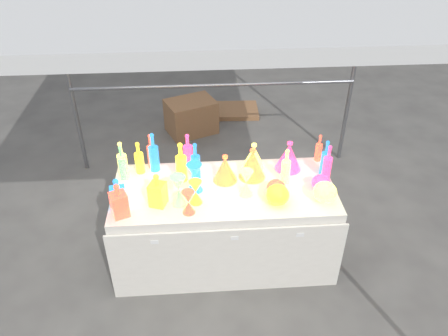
{
  "coord_description": "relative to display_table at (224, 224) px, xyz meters",
  "views": [
    {
      "loc": [
        -0.2,
        -2.81,
        2.9
      ],
      "look_at": [
        0.0,
        0.0,
        0.95
      ],
      "focal_mm": 35.0,
      "sensor_mm": 36.0,
      "label": 1
    }
  ],
  "objects": [
    {
      "name": "globe_0",
      "position": [
        0.4,
        -0.21,
        0.45
      ],
      "size": [
        0.23,
        0.23,
        0.14
      ],
      "primitive_type": null,
      "rotation": [
        0.0,
        0.0,
        0.32
      ],
      "color": "#C63E12",
      "rests_on": "display_table"
    },
    {
      "name": "cardboard_box_closed",
      "position": [
        -0.27,
        2.27,
        -0.15
      ],
      "size": [
        0.73,
        0.64,
        0.44
      ],
      "primitive_type": "cube",
      "rotation": [
        0.0,
        0.0,
        0.39
      ],
      "color": "#9B6B46",
      "rests_on": "ground"
    },
    {
      "name": "hourglass_3",
      "position": [
        -0.36,
        -0.16,
        0.5
      ],
      "size": [
        0.16,
        0.16,
        0.25
      ],
      "primitive_type": null,
      "rotation": [
        0.0,
        0.0,
        -0.34
      ],
      "color": "#B023AA",
      "rests_on": "display_table"
    },
    {
      "name": "lampshade_0",
      "position": [
        0.02,
        0.12,
        0.5
      ],
      "size": [
        0.26,
        0.26,
        0.24
      ],
      "primitive_type": null,
      "rotation": [
        0.0,
        0.0,
        0.38
      ],
      "color": "yellow",
      "rests_on": "display_table"
    },
    {
      "name": "lampshade_1",
      "position": [
        0.25,
        0.16,
        0.51
      ],
      "size": [
        0.29,
        0.29,
        0.27
      ],
      "primitive_type": null,
      "rotation": [
        0.0,
        0.0,
        0.33
      ],
      "color": "yellow",
      "rests_on": "display_table"
    },
    {
      "name": "hourglass_5",
      "position": [
        -0.23,
        0.0,
        0.5
      ],
      "size": [
        0.15,
        0.15,
        0.25
      ],
      "primitive_type": null,
      "rotation": [
        0.0,
        0.0,
        -0.18
      ],
      "color": "#15782A",
      "rests_on": "display_table"
    },
    {
      "name": "globe_2",
      "position": [
        0.4,
        -0.11,
        0.44
      ],
      "size": [
        0.18,
        0.18,
        0.12
      ],
      "primitive_type": null,
      "rotation": [
        0.0,
        0.0,
        0.15
      ],
      "color": "orange",
      "rests_on": "display_table"
    },
    {
      "name": "cardboard_box_flat",
      "position": [
        0.32,
        2.77,
        -0.34
      ],
      "size": [
        0.73,
        0.54,
        0.06
      ],
      "primitive_type": "cube",
      "rotation": [
        0.0,
        0.0,
        -0.03
      ],
      "color": "#9B6B46",
      "rests_on": "ground"
    },
    {
      "name": "display_table",
      "position": [
        0.0,
        0.0,
        0.0
      ],
      "size": [
        1.84,
        0.83,
        0.75
      ],
      "color": "white",
      "rests_on": "ground"
    },
    {
      "name": "decanter_0",
      "position": [
        -0.52,
        -0.16,
        0.52
      ],
      "size": [
        0.15,
        0.15,
        0.28
      ],
      "primitive_type": null,
      "rotation": [
        0.0,
        0.0,
        -0.35
      ],
      "color": "#C63E12",
      "rests_on": "display_table"
    },
    {
      "name": "bottle_0",
      "position": [
        -0.69,
        0.29,
        0.52
      ],
      "size": [
        0.09,
        0.09,
        0.3
      ],
      "primitive_type": null,
      "rotation": [
        0.0,
        0.0,
        0.28
      ],
      "color": "#C63E12",
      "rests_on": "display_table"
    },
    {
      "name": "bottle_6",
      "position": [
        -0.34,
        0.16,
        0.55
      ],
      "size": [
        0.12,
        0.12,
        0.36
      ],
      "primitive_type": null,
      "rotation": [
        0.0,
        0.0,
        -0.34
      ],
      "color": "#C63E12",
      "rests_on": "display_table"
    },
    {
      "name": "hourglass_2",
      "position": [
        0.17,
        -0.08,
        0.49
      ],
      "size": [
        0.14,
        0.14,
        0.22
      ],
      "primitive_type": null,
      "rotation": [
        0.0,
        0.0,
        0.32
      ],
      "color": "teal",
      "rests_on": "display_table"
    },
    {
      "name": "hourglass_0",
      "position": [
        -0.29,
        -0.27,
        0.47
      ],
      "size": [
        0.12,
        0.12,
        0.19
      ],
      "primitive_type": null,
      "rotation": [
        0.0,
        0.0,
        -0.31
      ],
      "color": "orange",
      "rests_on": "display_table"
    },
    {
      "name": "bottle_2",
      "position": [
        -0.59,
        0.36,
        0.54
      ],
      "size": [
        0.08,
        0.08,
        0.33
      ],
      "primitive_type": null,
      "rotation": [
        0.0,
        0.0,
        0.07
      ],
      "color": "orange",
      "rests_on": "display_table"
    },
    {
      "name": "decanter_1",
      "position": [
        -0.79,
        -0.26,
        0.52
      ],
      "size": [
        0.15,
        0.15,
        0.28
      ],
      "primitive_type": null,
      "rotation": [
        0.0,
        0.0,
        0.39
      ],
      "color": "orange",
      "rests_on": "display_table"
    },
    {
      "name": "bottle_10",
      "position": [
        0.86,
        0.09,
        0.54
      ],
      "size": [
        0.09,
        0.09,
        0.32
      ],
      "primitive_type": null,
      "rotation": [
        0.0,
        0.0,
        0.38
      ],
      "color": "blue",
      "rests_on": "display_table"
    },
    {
      "name": "decanter_2",
      "position": [
        -0.81,
        -0.18,
        0.51
      ],
      "size": [
        0.13,
        0.13,
        0.27
      ],
      "primitive_type": null,
      "rotation": [
        0.0,
        0.0,
        0.17
      ],
      "color": "#15782A",
      "rests_on": "display_table"
    },
    {
      "name": "lampshade_3",
      "position": [
        0.27,
        0.29,
        0.49
      ],
      "size": [
        0.24,
        0.24,
        0.24
      ],
      "primitive_type": null,
      "rotation": [
        0.0,
        0.0,
        0.25
      ],
      "color": "teal",
      "rests_on": "display_table"
    },
    {
      "name": "lampshade_2",
      "position": [
        0.57,
        0.25,
        0.51
      ],
      "size": [
        0.25,
        0.25,
        0.26
      ],
      "primitive_type": null,
      "rotation": [
        0.0,
        0.0,
        0.14
      ],
      "color": "blue",
      "rests_on": "display_table"
    },
    {
      "name": "bottle_5",
      "position": [
        -0.82,
        0.21,
        0.53
      ],
      "size": [
        0.09,
        0.09,
        0.31
      ],
      "primitive_type": null,
      "rotation": [
        0.0,
        0.0,
        0.37
      ],
      "color": "#B023AA",
      "rests_on": "display_table"
    },
    {
      "name": "bottle_1",
      "position": [
        -0.57,
        0.32,
        0.56
      ],
      "size": [
        0.09,
        0.09,
        0.36
      ],
      "primitive_type": null,
      "rotation": [
        0.0,
        0.0,
        0.06
      ],
      "color": "#15782A",
      "rests_on": "display_table"
    },
    {
      "name": "bottle_7",
      "position": [
        -0.22,
        0.17,
        0.54
      ],
      "size": [
        0.1,
        0.1,
        0.34
      ],
      "primitive_type": null,
      "rotation": [
        0.0,
        0.0,
        0.41
      ],
      "color": "#15782A",
      "rests_on": "display_table"
    },
    {
      "name": "bottle_3",
      "position": [
        -0.29,
        0.36,
        0.53
      ],
      "size": [
        0.09,
        0.09,
        0.32
      ],
      "primitive_type": null,
      "rotation": [
        0.0,
        0.0,
        0.09
      ],
      "color": "blue",
      "rests_on": "display_table"
    },
    {
      "name": "globe_1",
      "position": [
        0.77,
        -0.21,
        0.45
      ],
      "size": [
        0.24,
        0.24,
        0.15
      ],
      "primitive_type": null,
      "rotation": [
        0.0,
        0.0,
        -0.4
      ],
      "color": "teal",
      "rests_on": "display_table"
    },
    {
      "name": "hourglass_4",
      "position": [
        -0.23,
        -0.15,
        0.48
      ],
      "size": [
        0.12,
        0.12,
        0.2
      ],
      "primitive_type": null,
      "rotation": [
        0.0,
        0.0,
        0.26
      ],
      "color": "#C63E12",
      "rests_on": "display_table"
    },
    {
      "name": "bottle_9",
      "position": [
        0.86,
        0.36,
        0.5
      ],
      "size": [
        0.07,
        0.07,
        0.26
      ],
      "primitive_type": null,
      "rotation": [
        0.0,
        0.0,
        -0.29
      ],
      "color": "orange",
      "rests_on": "display_table"
    },
    {
      "name": "globe_3",
      "position": [
        0.77,
        -0.06,
        0.44
      ],
      "size": [
        0.2,
        0.2,
        0.12
      ],
      "primitive_type": null,
      "rotation": [
        0.0,
        0.0,
        0.44
      ],
      "color": "blue",
      "rests_on": "display_table"
    },
    {
      "name": "bottle_11",
      "position": [
        0.51,
        0.06,
        0.53
      ],
      "size": [
        0.09,
        0.09,
        0.32
      ],
      "primitive_type": null,
      "rotation": [
        0.0,
        0.0,
        -0.27
      ],
      "color": "teal",
      "rests_on": "display_table"
    },
    {
      "name": "bottle_8",
      "position": [
        0.86,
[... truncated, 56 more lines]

